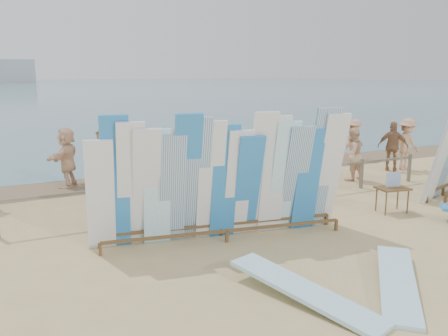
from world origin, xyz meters
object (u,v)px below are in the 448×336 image
stroller (271,173)px  beachgoer_3 (116,171)px  beachgoer_7 (301,155)px  flat_board_a (304,301)px  beachgoer_extra_0 (407,144)px  beachgoer_6 (289,153)px  beach_chair_right (293,178)px  beachgoer_10 (393,147)px  beach_chair_left (209,191)px  beachgoer_1 (102,162)px  beachgoer_4 (190,161)px  flat_board_b (397,288)px  beachgoer_5 (172,157)px  vendor_table (392,199)px  beachgoer_8 (352,154)px  beachgoer_9 (354,140)px  beachgoer_2 (180,161)px  main_surfboard_rack (224,182)px  beachgoer_11 (67,157)px

stroller → beachgoer_3: size_ratio=0.72×
beachgoer_7 → flat_board_a: bearing=124.7°
beachgoer_extra_0 → beachgoer_6: bearing=168.9°
beach_chair_right → beachgoer_3: size_ratio=0.58×
flat_board_a → stroller: bearing=44.5°
beachgoer_10 → beachgoer_3: bearing=45.4°
beach_chair_left → beachgoer_1: bearing=165.8°
beachgoer_4 → flat_board_b: bearing=-144.8°
beachgoer_1 → beachgoer_5: size_ratio=1.20×
vendor_table → beach_chair_right: 3.50m
beachgoer_8 → beachgoer_10: size_ratio=0.97×
beach_chair_left → beachgoer_extra_0: 8.06m
flat_board_b → beachgoer_9: bearing=94.5°
beachgoer_3 → beachgoer_2: 1.88m
main_surfboard_rack → beachgoer_1: (-1.44, 4.97, -0.29)m
main_surfboard_rack → flat_board_a: bearing=-83.0°
beach_chair_left → beachgoer_11: 4.68m
beach_chair_right → beachgoer_10: size_ratio=0.51×
stroller → beachgoer_4: (-2.09, 1.37, 0.33)m
beachgoer_5 → beachgoer_7: bearing=63.4°
beach_chair_left → beachgoer_10: size_ratio=0.48×
beach_chair_right → beachgoer_5: size_ratio=0.58×
beachgoer_10 → beachgoer_3: beachgoer_10 is taller
vendor_table → beachgoer_3: size_ratio=0.65×
beachgoer_10 → beachgoer_1: bearing=41.3°
beachgoer_8 → beachgoer_5: size_ratio=1.09×
main_surfboard_rack → beachgoer_7: (4.85, 4.07, -0.43)m
beachgoer_8 → beachgoer_4: size_ratio=1.10×
stroller → beachgoer_10: (5.22, 0.27, 0.43)m
beachgoer_5 → beachgoer_4: 0.94m
flat_board_b → beachgoer_2: 7.64m
beachgoer_10 → beach_chair_left: bearing=53.7°
beachgoer_1 → beachgoer_3: beachgoer_1 is taller
stroller → beachgoer_5: 3.27m
flat_board_a → beachgoer_9: 12.73m
beachgoer_1 → beachgoer_3: 0.77m
beachgoer_7 → beachgoer_8: 1.63m
beach_chair_left → beachgoer_7: 3.98m
beachgoer_6 → vendor_table: bearing=-86.1°
beach_chair_right → beachgoer_3: (-5.24, 0.94, 0.52)m
beachgoer_9 → beachgoer_5: bearing=169.3°
beachgoer_1 → beachgoer_8: 7.85m
vendor_table → beachgoer_8: 3.65m
flat_board_a → beachgoer_3: 7.43m
beach_chair_right → stroller: 0.77m
flat_board_b → beachgoer_6: size_ratio=1.50×
beachgoer_extra_0 → beachgoer_4: bearing=166.5°
vendor_table → beachgoer_5: 6.88m
beachgoer_7 → beachgoer_3: beachgoer_7 is taller
beach_chair_left → beachgoer_10: beachgoer_10 is taller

